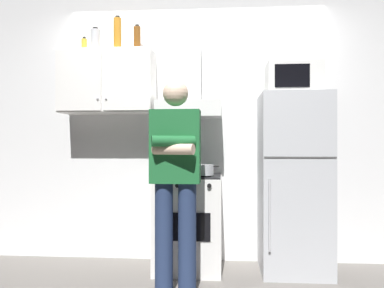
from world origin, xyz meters
name	(u,v)px	position (x,y,z in m)	size (l,w,h in m)	color
ground_plane	(192,278)	(0.00, 0.00, 0.00)	(7.00, 7.00, 0.00)	slate
back_wall_tiled	(197,124)	(0.00, 0.60, 1.35)	(4.80, 0.10, 2.70)	white
upper_cabinet	(108,82)	(-0.85, 0.37, 1.75)	(0.90, 0.37, 0.60)	white
stove_oven	(189,222)	(-0.05, 0.25, 0.43)	(0.60, 0.62, 0.87)	white
range_hood	(190,97)	(-0.05, 0.38, 1.60)	(0.60, 0.44, 0.75)	white
refrigerator	(294,183)	(0.90, 0.25, 0.80)	(0.60, 0.62, 1.60)	silver
microwave	(293,79)	(0.90, 0.27, 1.74)	(0.48, 0.37, 0.28)	silver
person_standing	(175,176)	(-0.10, -0.36, 0.90)	(0.38, 0.33, 1.64)	navy
cooking_pot	(202,170)	(0.08, 0.13, 0.92)	(0.30, 0.20, 0.09)	#B7BABF
bottle_beer_brown	(137,39)	(-0.57, 0.42, 2.17)	(0.07, 0.07, 0.26)	brown
bottle_canister_steel	(95,40)	(-0.97, 0.37, 2.16)	(0.09, 0.09, 0.23)	#B2B5BA
bottle_spice_jar	(84,45)	(-1.07, 0.34, 2.11)	(0.05, 0.05, 0.13)	gold
bottle_liquor_amber	(117,34)	(-0.75, 0.35, 2.21)	(0.08, 0.08, 0.33)	#B7721E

